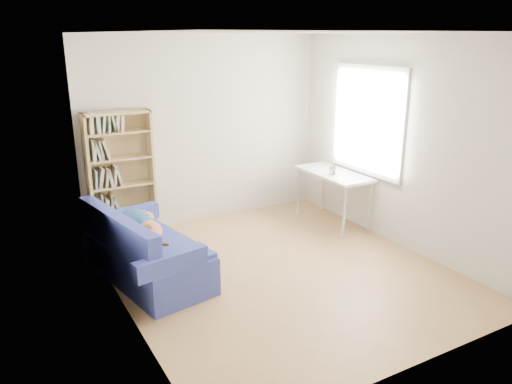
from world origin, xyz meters
The scene contains 6 objects.
ground centered at (0.00, 0.00, 0.00)m, with size 4.00×4.00×0.00m, color #9B7246.
room_shell centered at (0.10, 0.03, 1.64)m, with size 3.54×4.04×2.62m.
sofa centered at (-1.38, 0.58, 0.31)m, with size 1.06×1.76×0.80m.
bookshelf centered at (-1.25, 1.85, 0.77)m, with size 0.84×0.26×1.67m.
desk centered at (1.46, 0.93, 0.67)m, with size 0.54×1.17×0.75m.
pen_cup centered at (1.37, 0.84, 0.81)m, with size 0.09×0.09×0.17m.
Camera 1 is at (-2.76, -4.38, 2.58)m, focal length 35.00 mm.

